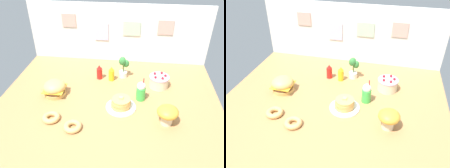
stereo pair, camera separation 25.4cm
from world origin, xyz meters
TOP-DOWN VIEW (x-y plane):
  - ground_plane at (0.00, 0.00)m, footprint 2.46×2.09m
  - back_wall at (0.00, 1.04)m, footprint 2.46×0.04m
  - burger at (-0.63, 0.10)m, footprint 0.25×0.25m
  - pancake_stack at (0.15, -0.05)m, footprint 0.32×0.32m
  - layer_cake at (0.57, 0.41)m, footprint 0.24×0.24m
  - ketchup_bottle at (-0.18, 0.51)m, footprint 0.07×0.07m
  - mustard_bottle at (-0.02, 0.48)m, footprint 0.07×0.07m
  - cream_soda_cup at (0.35, 0.12)m, footprint 0.10×0.10m
  - donut_pink_glaze at (-0.53, -0.32)m, footprint 0.18×0.18m
  - donut_chocolate at (-0.28, -0.42)m, footprint 0.18×0.18m
  - potted_plant at (0.12, 0.58)m, footprint 0.13×0.12m
  - mushroom_stool at (0.61, -0.24)m, footprint 0.21×0.21m

SIDE VIEW (x-z plane):
  - ground_plane at x=0.00m, z-range -0.02..0.00m
  - donut_pink_glaze at x=-0.53m, z-range 0.00..0.05m
  - donut_chocolate at x=-0.28m, z-range 0.00..0.05m
  - pancake_stack at x=0.15m, z-range -0.02..0.12m
  - layer_cake at x=0.57m, z-range -0.01..0.16m
  - burger at x=-0.63m, z-range 0.00..0.18m
  - ketchup_bottle at x=-0.18m, z-range -0.01..0.18m
  - mustard_bottle at x=-0.02m, z-range -0.01..0.18m
  - cream_soda_cup at x=0.35m, z-range -0.03..0.25m
  - mushroom_stool at x=0.61m, z-range 0.02..0.22m
  - potted_plant at x=0.12m, z-range 0.01..0.30m
  - back_wall at x=0.00m, z-range 0.00..0.82m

